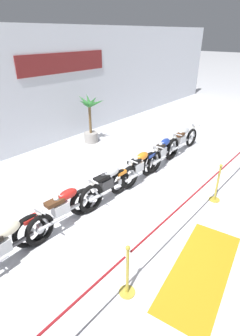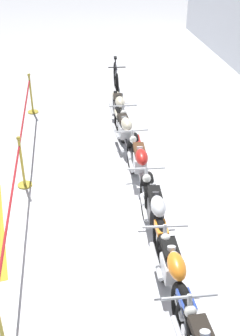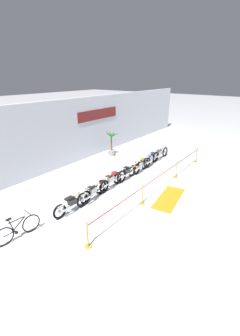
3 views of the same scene
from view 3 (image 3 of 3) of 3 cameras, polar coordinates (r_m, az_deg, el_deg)
ground_plane at (r=12.60m, az=4.05°, el=-3.62°), size 120.00×120.00×0.00m
back_wall at (r=15.14m, az=-12.25°, el=8.92°), size 28.00×0.29×4.20m
motorcycle_cream_0 at (r=10.09m, az=-11.77°, el=-8.30°), size 2.14×0.62×0.91m
motorcycle_cream_1 at (r=10.80m, az=-6.65°, el=-5.73°), size 2.28×0.62×0.93m
motorcycle_red_2 at (r=11.78m, az=-2.14°, el=-2.97°), size 2.37×0.62×0.95m
motorcycle_silver_3 at (r=12.82m, az=1.94°, el=-0.89°), size 2.36×0.62×0.92m
motorcycle_orange_4 at (r=13.75m, az=5.15°, el=0.79°), size 2.32×0.62×0.93m
motorcycle_blue_5 at (r=14.82m, az=7.76°, el=2.37°), size 2.25×0.62×0.95m
motorcycle_silver_6 at (r=16.08m, az=10.13°, el=3.81°), size 2.20×0.62×0.93m
bicycle at (r=9.22m, az=-24.50°, el=-13.96°), size 1.73×0.48×0.96m
potted_palm_left_of_row at (r=16.51m, az=-2.20°, el=6.01°), size 1.01×1.06×1.90m
stanchion_far_left at (r=10.44m, az=6.56°, el=-5.06°), size 10.47×0.28×1.05m
stanchion_mid_left at (r=10.43m, az=5.70°, el=-7.45°), size 0.28×0.28×1.05m
stanchion_mid_right at (r=13.36m, az=14.05°, el=-1.02°), size 0.28×0.28×1.05m
stanchion_far_right at (r=16.20m, az=18.78°, el=2.66°), size 0.28×0.28×1.05m
floor_banner at (r=11.28m, az=12.32°, el=-7.48°), size 2.67×1.32×0.01m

